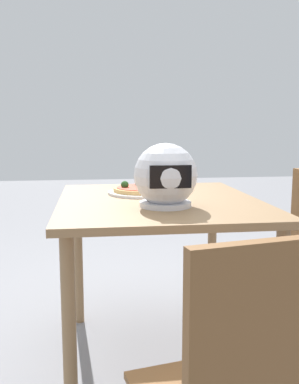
{
  "coord_description": "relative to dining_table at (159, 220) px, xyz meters",
  "views": [
    {
      "loc": [
        0.29,
        1.88,
        1.11
      ],
      "look_at": [
        0.03,
        -0.08,
        0.8
      ],
      "focal_mm": 39.99,
      "sensor_mm": 36.0,
      "label": 1
    }
  ],
  "objects": [
    {
      "name": "ground_plane",
      "position": [
        0.0,
        0.0,
        -0.68
      ],
      "size": [
        14.0,
        14.0,
        0.0
      ],
      "primitive_type": "plane",
      "color": "gray"
    },
    {
      "name": "dining_table",
      "position": [
        0.0,
        0.0,
        0.0
      ],
      "size": [
        0.89,
        1.04,
        0.78
      ],
      "color": "olive",
      "rests_on": "ground"
    },
    {
      "name": "pizza_plate",
      "position": [
        0.06,
        -0.16,
        0.1
      ],
      "size": [
        0.32,
        0.32,
        0.01
      ],
      "primitive_type": "cylinder",
      "color": "white",
      "rests_on": "dining_table"
    },
    {
      "name": "pizza",
      "position": [
        0.06,
        -0.16,
        0.12
      ],
      "size": [
        0.27,
        0.27,
        0.05
      ],
      "color": "tan",
      "rests_on": "pizza_plate"
    },
    {
      "name": "motorcycle_helmet",
      "position": [
        -0.0,
        0.18,
        0.22
      ],
      "size": [
        0.26,
        0.26,
        0.26
      ],
      "color": "silver",
      "rests_on": "dining_table"
    }
  ]
}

